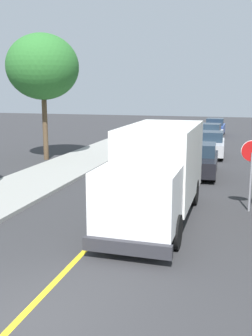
% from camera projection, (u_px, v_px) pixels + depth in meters
% --- Properties ---
extents(ground_plane, '(120.00, 120.00, 0.00)m').
position_uv_depth(ground_plane, '(15.00, 324.00, 7.57)').
color(ground_plane, '#303033').
extents(centre_line_yellow, '(0.16, 56.00, 0.01)m').
position_uv_depth(centre_line_yellow, '(140.00, 194.00, 16.99)').
color(centre_line_yellow, gold).
rests_on(centre_line_yellow, ground).
extents(box_truck, '(2.43, 7.19, 3.20)m').
position_uv_depth(box_truck, '(158.00, 169.00, 13.50)').
color(box_truck, silver).
rests_on(box_truck, ground).
extents(parked_car_near, '(1.94, 4.46, 1.67)m').
position_uv_depth(parked_car_near, '(199.00, 160.00, 20.52)').
color(parked_car_near, black).
rests_on(parked_car_near, ground).
extents(parked_car_mid, '(1.94, 4.45, 1.67)m').
position_uv_depth(parked_car_mid, '(210.00, 145.00, 26.26)').
color(parked_car_mid, '#B7B7BC').
rests_on(parked_car_mid, ground).
extents(parked_car_far, '(2.00, 4.48, 1.67)m').
position_uv_depth(parked_car_far, '(210.00, 134.00, 32.23)').
color(parked_car_far, silver).
rests_on(parked_car_far, ground).
extents(parked_car_furthest, '(1.85, 4.42, 1.67)m').
position_uv_depth(parked_car_furthest, '(215.00, 127.00, 38.07)').
color(parked_car_furthest, '#2D4793').
rests_on(parked_car_furthest, ground).
extents(stop_sign, '(0.80, 0.10, 2.65)m').
position_uv_depth(stop_sign, '(252.00, 162.00, 14.23)').
color(stop_sign, gray).
rests_on(stop_sign, ground).
extents(street_tree_down_block, '(4.47, 4.47, 7.82)m').
position_uv_depth(street_tree_down_block, '(43.00, 67.00, 24.14)').
color(street_tree_down_block, brown).
rests_on(street_tree_down_block, ground).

